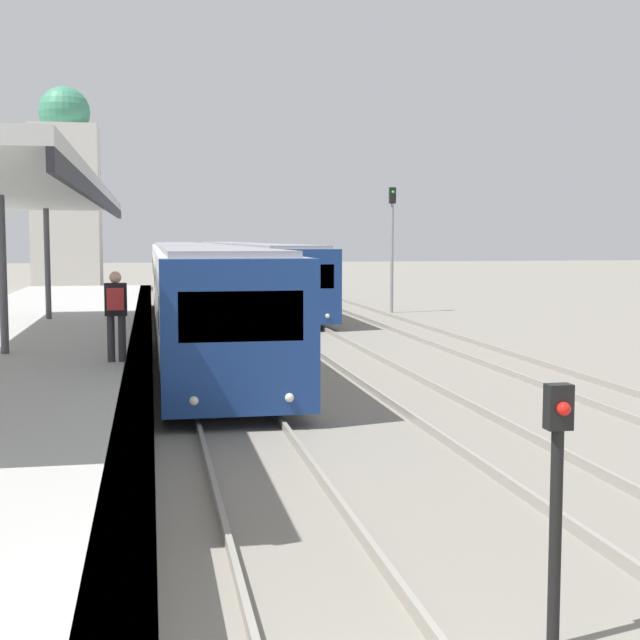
# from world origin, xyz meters

# --- Properties ---
(platform_canopy) EXTENTS (4.00, 19.43, 3.30)m
(platform_canopy) POSITION_xyz_m (-4.28, 14.09, 4.18)
(platform_canopy) COLOR beige
(platform_canopy) RESTS_ON station_platform
(person_on_platform) EXTENTS (0.40, 0.40, 1.66)m
(person_on_platform) POSITION_xyz_m (-2.11, 12.44, 1.99)
(person_on_platform) COLOR #2D2D33
(person_on_platform) RESTS_ON station_platform
(train_near) EXTENTS (2.70, 43.80, 3.04)m
(train_near) POSITION_xyz_m (0.00, 32.47, 1.69)
(train_near) COLOR navy
(train_near) RESTS_ON ground_plane
(train_far) EXTENTS (2.60, 42.88, 3.02)m
(train_far) POSITION_xyz_m (3.81, 47.66, 1.68)
(train_far) COLOR navy
(train_far) RESTS_ON ground_plane
(signal_post_near) EXTENTS (0.20, 0.21, 2.13)m
(signal_post_near) POSITION_xyz_m (1.64, 2.18, 1.30)
(signal_post_near) COLOR black
(signal_post_near) RESTS_ON ground_plane
(signal_mast_far) EXTENTS (0.28, 0.29, 5.50)m
(signal_mast_far) POSITION_xyz_m (8.97, 33.72, 3.42)
(signal_mast_far) COLOR gray
(signal_mast_far) RESTS_ON ground_plane
(distant_domed_building) EXTENTS (4.08, 4.08, 12.67)m
(distant_domed_building) POSITION_xyz_m (-6.57, 53.95, 6.04)
(distant_domed_building) COLOR silver
(distant_domed_building) RESTS_ON ground_plane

